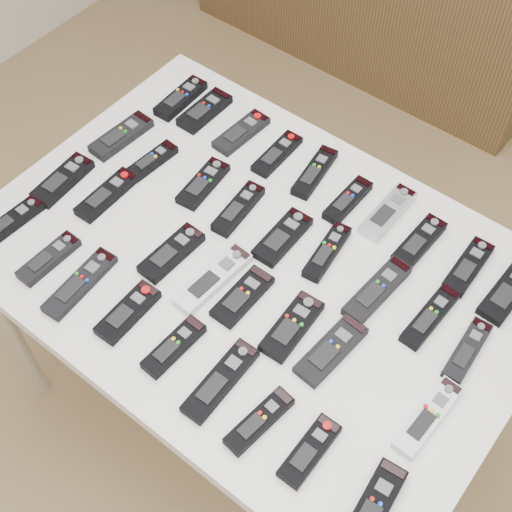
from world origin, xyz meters
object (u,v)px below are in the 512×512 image
Objects in this scene: remote_31 at (174,347)px; remote_35 at (373,508)px; remote_22 at (213,279)px; remote_26 at (428,417)px; remote_16 at (377,290)px; remote_17 at (430,316)px; remote_34 at (310,451)px; remote_23 at (243,296)px; remote_4 at (315,172)px; remote_12 at (203,183)px; remote_11 at (152,161)px; remote_19 at (63,180)px; remote_0 at (181,98)px; remote_14 at (283,237)px; remote_27 at (10,222)px; remote_13 at (238,209)px; remote_24 at (292,327)px; remote_18 at (467,350)px; remote_20 at (107,195)px; remote_28 at (49,258)px; remote_7 at (419,242)px; remote_21 at (172,253)px; remote_1 at (205,111)px; remote_8 at (468,266)px; table at (256,275)px; remote_3 at (277,154)px; remote_10 at (121,136)px; remote_29 at (80,283)px; remote_30 at (128,312)px; remote_25 at (331,350)px; remote_9 at (508,291)px; remote_32 at (221,381)px; remote_33 at (259,421)px; remote_15 at (327,252)px; remote_6 at (388,212)px; remote_5 at (348,200)px; remote_2 at (241,132)px.

remote_35 is (0.50, -0.02, -0.00)m from remote_31.
remote_22 is 1.09× the size of remote_26.
remote_16 reaches higher than remote_22.
remote_16 is at bearing 144.33° from remote_26.
remote_34 is (-0.03, -0.40, 0.00)m from remote_17.
remote_22 is 1.30× the size of remote_23.
remote_4 is 1.07× the size of remote_12.
remote_19 reaches higher than remote_11.
remote_0 is at bearing 118.22° from remote_11.
remote_0 reaches higher than remote_26.
remote_11 is 0.87× the size of remote_14.
remote_27 is at bearing -162.45° from remote_23.
remote_13 is 0.34m from remote_24.
remote_18 is 0.93× the size of remote_20.
remote_28 is (-0.38, -0.38, 0.00)m from remote_14.
remote_13 is at bearing 177.75° from remote_14.
remote_7 is at bearing 125.62° from remote_26.
remote_21 reaches higher than remote_14.
remote_1 is 1.00× the size of remote_8.
table is 7.76× the size of remote_3.
remote_18 is (1.00, -0.00, -0.00)m from remote_10.
remote_11 is 0.91m from remote_26.
remote_29 is 0.14m from remote_30.
remote_24 is at bearing -172.10° from remote_25.
remote_7 reaches higher than remote_9.
remote_10 is 0.91× the size of remote_32.
remote_32 is at bearing -120.62° from remote_9.
remote_4 is 0.58m from remote_31.
remote_1 is 1.04× the size of remote_30.
remote_21 is 0.20m from remote_23.
remote_3 is at bearing 131.28° from remote_33.
remote_15 is 0.94× the size of remote_25.
remote_32 is 0.12m from remote_33.
remote_33 reaches higher than remote_32.
remote_21 reaches higher than remote_11.
remote_10 is 0.74m from remote_32.
remote_13 is at bearing -31.48° from remote_0.
remote_6 is at bearing 165.40° from remote_7.
remote_24 is (0.21, 0.01, 0.00)m from remote_22.
remote_15 is at bearing -18.72° from remote_0.
remote_5 is 0.86× the size of remote_9.
remote_27 is at bearing -121.66° from remote_20.
remote_2 is 0.94× the size of remote_10.
remote_9 is 1.14× the size of remote_23.
remote_29 is at bearing -59.23° from remote_20.
remote_34 is at bearing -36.82° from remote_0.
remote_1 is at bearing 163.71° from remote_18.
remote_34 reaches higher than table.
remote_33 reaches higher than remote_28.
remote_35 reaches higher than remote_28.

